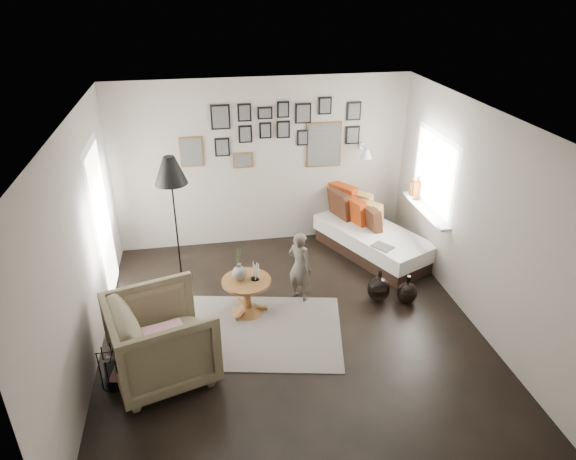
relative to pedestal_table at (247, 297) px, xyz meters
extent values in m
plane|color=black|center=(0.49, -0.43, -0.22)|extent=(4.80, 4.80, 0.00)
plane|color=#9B9388|center=(0.49, 1.97, 1.08)|extent=(4.50, 0.00, 4.50)
plane|color=#9B9388|center=(0.49, -2.83, 1.08)|extent=(4.50, 0.00, 4.50)
plane|color=#9B9388|center=(-1.76, -0.43, 1.08)|extent=(0.00, 4.80, 4.80)
plane|color=#9B9388|center=(2.74, -0.43, 1.08)|extent=(0.00, 4.80, 4.80)
plane|color=white|center=(0.49, -0.43, 2.38)|extent=(4.80, 4.80, 0.00)
plane|color=white|center=(-1.74, 0.77, 0.83)|extent=(0.00, 2.14, 2.14)
plane|color=white|center=(-1.74, 0.77, 0.83)|extent=(0.00, 1.88, 1.88)
plane|color=white|center=(-1.74, 0.77, 0.83)|extent=(0.00, 1.93, 1.93)
plane|color=white|center=(2.73, 0.77, 1.23)|extent=(0.00, 1.30, 1.30)
plane|color=white|center=(2.73, 0.77, 1.23)|extent=(0.00, 1.14, 1.14)
cube|color=white|center=(2.67, 0.77, 0.66)|extent=(0.15, 1.32, 0.04)
cylinder|color=#8C4C14|center=(2.67, 1.12, 0.82)|extent=(0.10, 0.10, 0.28)
cylinder|color=#8C4C14|center=(2.67, 1.29, 0.79)|extent=(0.08, 0.08, 0.22)
cube|color=brown|center=(-0.56, 1.96, 1.33)|extent=(0.35, 0.03, 0.45)
cube|color=black|center=(-0.56, 1.94, 1.33)|extent=(0.30, 0.01, 0.40)
cube|color=black|center=(-0.11, 1.96, 1.83)|extent=(0.28, 0.03, 0.36)
cube|color=black|center=(-0.11, 1.94, 1.83)|extent=(0.23, 0.01, 0.31)
cube|color=black|center=(-0.11, 1.96, 1.38)|extent=(0.22, 0.03, 0.28)
cube|color=black|center=(-0.11, 1.94, 1.38)|extent=(0.17, 0.01, 0.23)
cube|color=black|center=(0.24, 1.96, 1.88)|extent=(0.20, 0.03, 0.26)
cube|color=black|center=(0.24, 1.94, 1.88)|extent=(0.15, 0.01, 0.21)
cube|color=black|center=(0.24, 1.96, 1.56)|extent=(0.20, 0.03, 0.26)
cube|color=black|center=(0.24, 1.94, 1.56)|extent=(0.15, 0.01, 0.21)
cube|color=black|center=(0.54, 1.96, 1.86)|extent=(0.22, 0.03, 0.18)
cube|color=black|center=(0.54, 1.94, 1.86)|extent=(0.17, 0.01, 0.13)
cube|color=black|center=(0.54, 1.96, 1.60)|extent=(0.18, 0.03, 0.24)
cube|color=black|center=(0.54, 1.94, 1.60)|extent=(0.13, 0.01, 0.19)
cube|color=black|center=(0.81, 1.96, 1.90)|extent=(0.18, 0.03, 0.24)
cube|color=black|center=(0.81, 1.94, 1.90)|extent=(0.13, 0.01, 0.19)
cube|color=black|center=(0.81, 1.96, 1.60)|extent=(0.20, 0.03, 0.26)
cube|color=black|center=(0.81, 1.94, 1.60)|extent=(0.15, 0.01, 0.21)
cube|color=black|center=(1.11, 1.96, 1.83)|extent=(0.24, 0.03, 0.30)
cube|color=black|center=(1.11, 1.94, 1.83)|extent=(0.19, 0.01, 0.25)
cube|color=black|center=(1.11, 1.96, 1.46)|extent=(0.18, 0.03, 0.24)
cube|color=black|center=(1.11, 1.94, 1.46)|extent=(0.13, 0.01, 0.19)
cube|color=brown|center=(1.44, 1.96, 1.33)|extent=(0.55, 0.03, 0.70)
cube|color=black|center=(1.44, 1.94, 1.33)|extent=(0.50, 0.01, 0.65)
cube|color=black|center=(1.44, 1.96, 1.93)|extent=(0.20, 0.03, 0.26)
cube|color=black|center=(1.44, 1.94, 1.93)|extent=(0.15, 0.01, 0.21)
cube|color=black|center=(1.89, 1.96, 1.83)|extent=(0.22, 0.03, 0.28)
cube|color=black|center=(1.89, 1.94, 1.83)|extent=(0.17, 0.01, 0.23)
cube|color=black|center=(1.89, 1.96, 1.46)|extent=(0.22, 0.03, 0.28)
cube|color=black|center=(1.89, 1.94, 1.46)|extent=(0.17, 0.01, 0.23)
cube|color=brown|center=(0.19, 1.96, 1.16)|extent=(0.30, 0.03, 0.24)
cube|color=black|center=(0.19, 1.94, 1.16)|extent=(0.25, 0.01, 0.19)
cube|color=white|center=(2.04, 1.94, 1.28)|extent=(0.06, 0.04, 0.10)
cylinder|color=white|center=(2.04, 1.82, 1.30)|extent=(0.02, 0.24, 0.02)
cone|color=white|center=(2.04, 1.69, 1.24)|extent=(0.18, 0.18, 0.14)
cube|color=#B6ACA0|center=(0.05, -0.41, -0.22)|extent=(2.33, 1.84, 0.01)
cone|color=brown|center=(0.00, 0.00, -0.18)|extent=(0.46, 0.46, 0.09)
cylinder|color=brown|center=(0.00, 0.00, 0.02)|extent=(0.10, 0.10, 0.35)
cylinder|color=brown|center=(0.00, 0.00, 0.24)|extent=(0.62, 0.62, 0.04)
ellipsoid|color=black|center=(-0.08, 0.02, 0.36)|extent=(0.18, 0.18, 0.19)
cylinder|color=black|center=(-0.08, 0.02, 0.47)|extent=(0.05, 0.05, 0.04)
cylinder|color=black|center=(0.11, 0.00, 0.27)|extent=(0.11, 0.11, 0.02)
cube|color=black|center=(2.05, 1.16, -0.12)|extent=(1.47, 1.98, 0.21)
cube|color=white|center=(2.05, 1.16, 0.09)|extent=(1.55, 2.06, 0.23)
cube|color=#9C2A08|center=(2.07, 1.91, 0.45)|extent=(0.48, 0.57, 0.53)
cube|color=#3B1F13|center=(1.94, 1.81, 0.42)|extent=(0.36, 0.52, 0.48)
cube|color=brown|center=(2.19, 1.66, 0.41)|extent=(0.47, 0.48, 0.46)
cube|color=#9C2A08|center=(2.00, 1.52, 0.40)|extent=(0.35, 0.49, 0.44)
cube|color=brown|center=(2.15, 1.35, 0.38)|extent=(0.40, 0.44, 0.40)
cube|color=#3B1F13|center=(2.05, 1.20, 0.37)|extent=(0.27, 0.41, 0.38)
cube|color=black|center=(2.00, 0.61, 0.22)|extent=(0.34, 0.36, 0.02)
imported|color=#695F47|center=(-1.00, -0.96, 0.25)|extent=(1.28, 1.26, 0.94)
cube|color=silver|center=(-0.97, -0.91, 0.26)|extent=(0.52, 0.53, 0.19)
cylinder|color=black|center=(-0.84, 0.94, -0.21)|extent=(0.29, 0.29, 0.03)
cylinder|color=black|center=(-0.84, 0.94, 0.59)|extent=(0.02, 0.02, 1.63)
cone|color=black|center=(-0.84, 0.94, 1.43)|extent=(0.43, 0.43, 0.37)
cube|color=black|center=(-1.51, -1.00, -0.04)|extent=(0.24, 0.16, 0.30)
cube|color=silver|center=(-1.48, -1.02, -0.04)|extent=(0.23, 0.12, 0.30)
ellipsoid|color=black|center=(1.74, -0.04, -0.05)|extent=(0.30, 0.30, 0.34)
cylinder|color=black|center=(1.74, -0.04, 0.17)|extent=(0.05, 0.05, 0.11)
ellipsoid|color=black|center=(2.09, -0.16, -0.07)|extent=(0.26, 0.26, 0.30)
cylinder|color=black|center=(2.09, -0.16, 0.13)|extent=(0.05, 0.05, 0.11)
imported|color=#524941|center=(0.72, 0.20, 0.27)|extent=(0.42, 0.42, 0.98)
camera|label=1|loc=(-0.46, -5.43, 3.70)|focal=32.00mm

